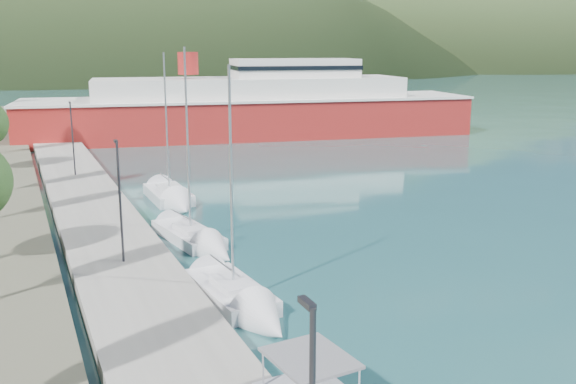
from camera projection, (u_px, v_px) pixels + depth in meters
name	position (u px, v px, depth m)	size (l,w,h in m)	color
ground	(81.00, 103.00, 130.58)	(1400.00, 1400.00, 0.00)	#245658
quay	(94.00, 213.00, 42.89)	(5.00, 88.00, 0.80)	gray
lamp_posts	(117.00, 194.00, 31.91)	(0.15, 46.32, 6.06)	#2D2D33
sailboat_near	(248.00, 308.00, 27.47)	(3.07, 8.15, 11.46)	silver
sailboat_mid	(203.00, 244.00, 36.43)	(3.53, 8.66, 12.11)	silver
sailboat_far	(175.00, 201.00, 46.37)	(2.65, 8.09, 11.86)	silver
ferry	(253.00, 110.00, 81.59)	(57.40, 20.66, 11.17)	maroon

